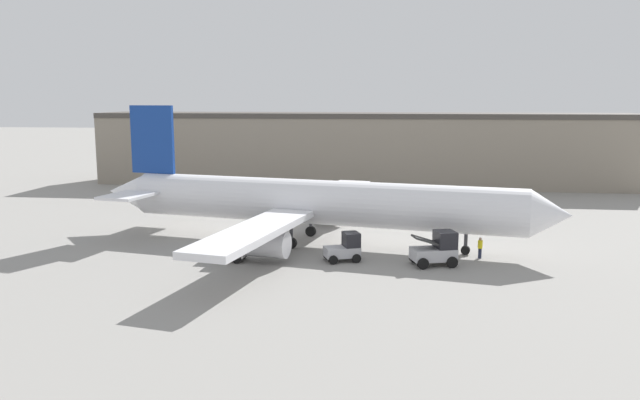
{
  "coord_description": "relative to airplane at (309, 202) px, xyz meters",
  "views": [
    {
      "loc": [
        6.49,
        -50.61,
        11.99
      ],
      "look_at": [
        0.0,
        0.0,
        3.7
      ],
      "focal_mm": 35.0,
      "sensor_mm": 36.0,
      "label": 1
    }
  ],
  "objects": [
    {
      "name": "ground_plane",
      "position": [
        0.95,
        -0.19,
        -3.46
      ],
      "size": [
        400.0,
        400.0,
        0.0
      ],
      "primitive_type": "plane",
      "color": "gray"
    },
    {
      "name": "terminal_building",
      "position": [
        2.03,
        37.47,
        1.58
      ],
      "size": [
        74.46,
        10.21,
        10.06
      ],
      "color": "gray",
      "rests_on": "ground_plane"
    },
    {
      "name": "airplane",
      "position": [
        0.0,
        0.0,
        0.0
      ],
      "size": [
        40.15,
        34.75,
        11.43
      ],
      "rotation": [
        0.0,
        0.0,
        -0.19
      ],
      "color": "white",
      "rests_on": "ground_plane"
    },
    {
      "name": "ground_crew_worker",
      "position": [
        13.66,
        -3.45,
        -2.6
      ],
      "size": [
        0.35,
        0.35,
        1.61
      ],
      "rotation": [
        0.0,
        0.0,
        0.61
      ],
      "color": "#1E2338",
      "rests_on": "ground_plane"
    },
    {
      "name": "baggage_tug",
      "position": [
        3.52,
        -5.54,
        -2.49
      ],
      "size": [
        2.95,
        2.59,
        2.15
      ],
      "rotation": [
        0.0,
        0.0,
        0.38
      ],
      "color": "#B2B2B7",
      "rests_on": "ground_plane"
    },
    {
      "name": "belt_loader_truck",
      "position": [
        10.26,
        -5.93,
        -2.28
      ],
      "size": [
        3.52,
        2.9,
        2.51
      ],
      "rotation": [
        0.0,
        0.0,
        0.3
      ],
      "color": "#B2B2B7",
      "rests_on": "ground_plane"
    },
    {
      "name": "pushback_tug",
      "position": [
        -4.99,
        -6.51,
        -2.47
      ],
      "size": [
        2.82,
        1.97,
        2.18
      ],
      "rotation": [
        0.0,
        0.0,
        -0.04
      ],
      "color": "silver",
      "rests_on": "ground_plane"
    }
  ]
}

